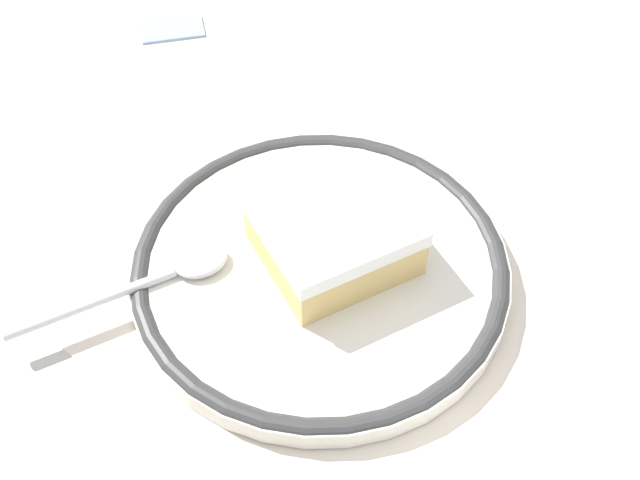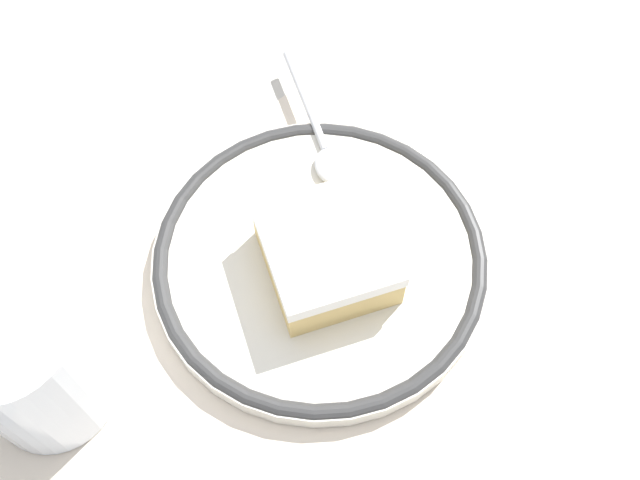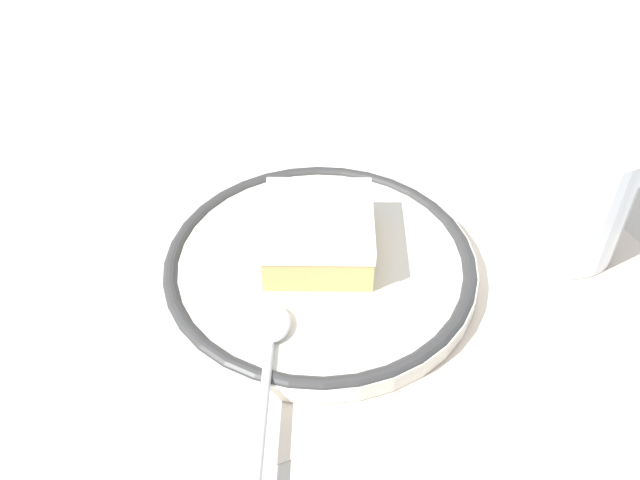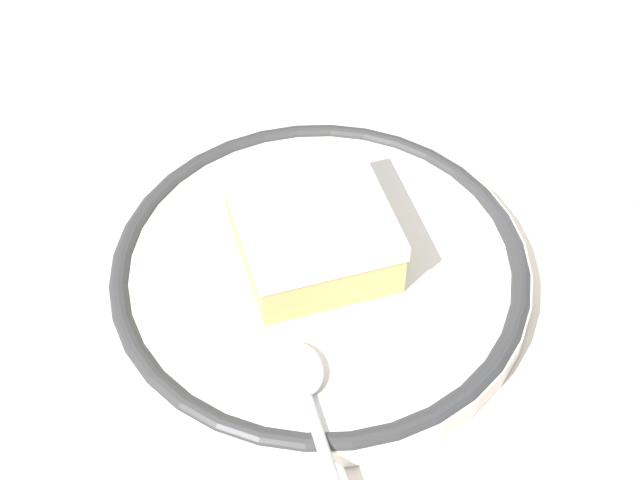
{
  "view_description": "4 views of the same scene",
  "coord_description": "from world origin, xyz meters",
  "px_view_note": "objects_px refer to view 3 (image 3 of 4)",
  "views": [
    {
      "loc": [
        0.21,
        -0.25,
        0.37
      ],
      "look_at": [
        0.04,
        -0.02,
        0.03
      ],
      "focal_mm": 43.79,
      "sensor_mm": 36.0,
      "label": 1
    },
    {
      "loc": [
        0.2,
        0.15,
        0.44
      ],
      "look_at": [
        0.04,
        -0.02,
        0.03
      ],
      "focal_mm": 40.91,
      "sensor_mm": 36.0,
      "label": 2
    },
    {
      "loc": [
        -0.11,
        -0.35,
        0.36
      ],
      "look_at": [
        0.04,
        -0.02,
        0.03
      ],
      "focal_mm": 39.48,
      "sensor_mm": 36.0,
      "label": 3
    },
    {
      "loc": [
        -0.18,
        -0.27,
        0.4
      ],
      "look_at": [
        0.04,
        -0.02,
        0.03
      ],
      "focal_mm": 53.68,
      "sensor_mm": 36.0,
      "label": 4
    }
  ],
  "objects_px": {
    "spoon": "(269,350)",
    "plate": "(320,266)",
    "cake_slice": "(318,233)",
    "cup": "(574,202)"
  },
  "relations": [
    {
      "from": "cake_slice",
      "to": "spoon",
      "type": "xyz_separation_m",
      "value": [
        -0.07,
        -0.07,
        -0.01
      ]
    },
    {
      "from": "plate",
      "to": "cup",
      "type": "relative_size",
      "value": 2.36
    },
    {
      "from": "cup",
      "to": "cake_slice",
      "type": "bearing_deg",
      "value": 163.05
    },
    {
      "from": "plate",
      "to": "cake_slice",
      "type": "bearing_deg",
      "value": 73.13
    },
    {
      "from": "spoon",
      "to": "plate",
      "type": "bearing_deg",
      "value": 45.44
    },
    {
      "from": "cake_slice",
      "to": "cup",
      "type": "distance_m",
      "value": 0.19
    },
    {
      "from": "cake_slice",
      "to": "cup",
      "type": "relative_size",
      "value": 1.12
    },
    {
      "from": "cup",
      "to": "spoon",
      "type": "bearing_deg",
      "value": -175.48
    },
    {
      "from": "cake_slice",
      "to": "cup",
      "type": "height_order",
      "value": "cup"
    },
    {
      "from": "plate",
      "to": "cup",
      "type": "distance_m",
      "value": 0.19
    }
  ]
}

